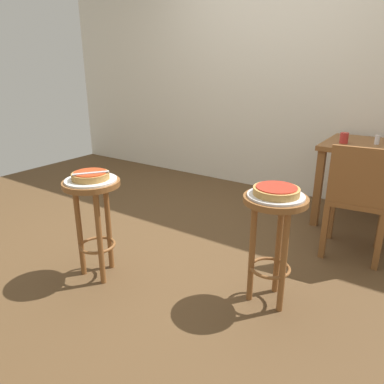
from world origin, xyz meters
The scene contains 13 objects.
ground_plane centered at (0.00, 0.00, 0.00)m, with size 6.00×6.00×0.00m, color brown.
back_wall centered at (0.00, 1.65, 1.50)m, with size 6.00×0.10×3.00m, color silver.
stool_foreground centered at (-0.22, -0.76, 0.49)m, with size 0.36×0.36×0.67m.
serving_plate_foreground centered at (-0.22, -0.76, 0.68)m, with size 0.32×0.32×0.01m, color white.
pizza_foreground centered at (-0.22, -0.76, 0.71)m, with size 0.23×0.23×0.05m.
stool_middle centered at (0.85, -0.38, 0.49)m, with size 0.36×0.36×0.67m.
serving_plate_middle centered at (0.85, -0.38, 0.68)m, with size 0.32×0.32×0.01m, color silver.
pizza_middle centered at (0.85, -0.38, 0.71)m, with size 0.25×0.25×0.05m.
dining_table centered at (1.11, 1.19, 0.59)m, with size 0.82×0.71×0.72m.
cup_near_edge centered at (0.86, 1.08, 0.77)m, with size 0.07×0.07×0.09m, color red.
condiment_shaker centered at (1.10, 1.19, 0.76)m, with size 0.04×0.04×0.08m, color white.
wooden_chair centered at (1.13, 0.47, 0.47)m, with size 0.44×0.44×0.85m.
pizza_server_knife centered at (-0.19, -0.78, 0.73)m, with size 0.22×0.02×0.01m, color silver.
Camera 1 is at (1.53, -2.19, 1.36)m, focal length 34.06 mm.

